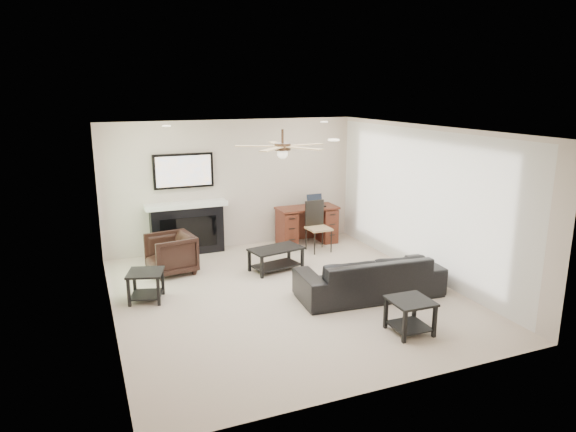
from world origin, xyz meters
The scene contains 10 objects.
room_shell centered at (0.19, 0.08, 1.68)m, with size 5.50×5.54×2.52m.
sofa centered at (1.16, -0.52, 0.32)m, with size 2.18×0.85×0.64m, color black.
armchair centered at (-1.44, 1.63, 0.34)m, with size 0.73×0.75×0.68m, color black.
coffee_table centered at (0.26, 1.08, 0.20)m, with size 0.90×0.50×0.40m, color black.
end_table_near centered at (1.01, -1.77, 0.23)m, with size 0.52×0.52×0.45m, color black.
end_table_left centered at (-1.99, 0.58, 0.23)m, with size 0.50×0.50×0.45m, color black.
fireplace_unit centered at (-0.96, 2.58, 0.95)m, with size 1.52×0.34×1.91m, color black.
desk centered at (1.42, 2.34, 0.38)m, with size 1.22×0.56×0.76m, color #3D1C0F.
desk_chair centered at (1.42, 1.79, 0.48)m, with size 0.42×0.44×0.97m, color black.
laptop centered at (1.62, 2.32, 0.88)m, with size 0.33×0.24×0.23m, color black.
Camera 1 is at (-2.74, -6.80, 3.05)m, focal length 32.00 mm.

